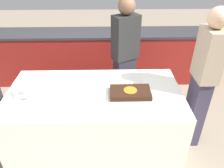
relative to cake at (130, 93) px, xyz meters
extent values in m
plane|color=gray|center=(-0.40, 0.07, -0.80)|extent=(14.00, 14.00, 0.00)
cube|color=maroon|center=(-0.40, 1.66, -0.36)|extent=(4.40, 0.55, 0.88)
cube|color=#2D2D33|center=(-0.40, 1.66, 0.10)|extent=(4.40, 0.58, 0.04)
cube|color=white|center=(-0.40, 0.07, -0.41)|extent=(1.98, 1.03, 0.77)
cube|color=#B7B2AD|center=(0.00, 0.00, -0.03)|extent=(0.48, 0.30, 0.00)
cube|color=black|center=(0.00, 0.00, 0.00)|extent=(0.44, 0.26, 0.06)
cylinder|color=orange|center=(0.00, 0.00, 0.03)|extent=(0.15, 0.15, 0.00)
cylinder|color=white|center=(-1.18, 0.05, 0.01)|extent=(0.22, 0.22, 0.07)
cylinder|color=white|center=(-1.08, -0.08, -0.03)|extent=(0.06, 0.06, 0.00)
cylinder|color=white|center=(-1.08, -0.08, 0.01)|extent=(0.01, 0.01, 0.08)
cylinder|color=white|center=(-1.08, -0.08, 0.11)|extent=(0.06, 0.06, 0.11)
cylinder|color=white|center=(0.08, 0.32, -0.03)|extent=(0.21, 0.21, 0.00)
cube|color=white|center=(-0.25, -0.34, -0.02)|extent=(0.16, 0.09, 0.02)
cube|color=#282833|center=(0.00, 0.80, -0.38)|extent=(0.33, 0.28, 0.83)
cube|color=black|center=(0.00, 0.80, 0.33)|extent=(0.40, 0.34, 0.60)
sphere|color=brown|center=(0.00, 0.80, 0.74)|extent=(0.22, 0.22, 0.22)
cube|color=#383347|center=(0.81, 0.07, -0.34)|extent=(0.16, 0.28, 0.92)
cube|color=tan|center=(0.81, 0.07, 0.41)|extent=(0.20, 0.33, 0.56)
sphere|color=#D8AD89|center=(0.81, 0.07, 0.79)|extent=(0.21, 0.21, 0.21)
camera|label=1|loc=(-0.25, -1.97, 1.36)|focal=35.00mm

